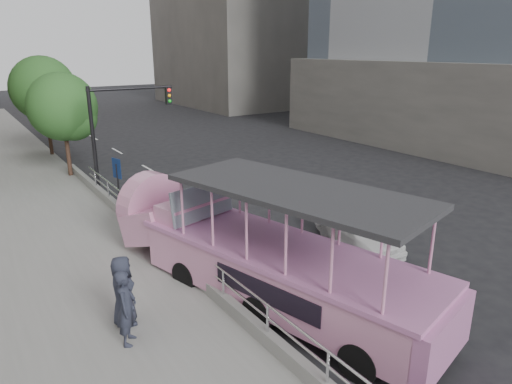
{
  "coord_description": "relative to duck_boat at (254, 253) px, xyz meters",
  "views": [
    {
      "loc": [
        -8.35,
        -9.3,
        6.84
      ],
      "look_at": [
        0.17,
        3.36,
        2.02
      ],
      "focal_mm": 32.0,
      "sensor_mm": 36.0,
      "label": 1
    }
  ],
  "objects": [
    {
      "name": "pedestrian_far",
      "position": [
        -3.71,
        0.17,
        -0.11
      ],
      "size": [
        0.63,
        0.92,
        1.81
      ],
      "primitive_type": "imported",
      "rotation": [
        0.0,
        0.0,
        1.51
      ],
      "color": "#242836",
      "rests_on": "sidewalk"
    },
    {
      "name": "guardrail",
      "position": [
        -1.27,
        1.52,
        -0.17
      ],
      "size": [
        0.07,
        22.0,
        0.71
      ],
      "color": "silver",
      "rests_on": "kerb_wall"
    },
    {
      "name": "duck_boat",
      "position": [
        0.0,
        0.0,
        0.0
      ],
      "size": [
        5.04,
        10.94,
        3.54
      ],
      "color": "black",
      "rests_on": "ground"
    },
    {
      "name": "parking_sign",
      "position": [
        -1.15,
        8.4,
        0.32
      ],
      "size": [
        0.18,
        0.56,
        2.57
      ],
      "color": "black",
      "rests_on": "ground"
    },
    {
      "name": "street_tree_near",
      "position": [
        -1.45,
        15.44,
        2.51
      ],
      "size": [
        3.52,
        3.52,
        5.72
      ],
      "color": "#321F17",
      "rests_on": "ground"
    },
    {
      "name": "pedestrian_near",
      "position": [
        -3.88,
        -0.6,
        -0.1
      ],
      "size": [
        0.72,
        0.8,
        1.82
      ],
      "primitive_type": "imported",
      "rotation": [
        0.0,
        0.0,
        1.03
      ],
      "color": "#242836",
      "rests_on": "sidewalk"
    },
    {
      "name": "kerb_wall",
      "position": [
        -1.27,
        1.52,
        -0.83
      ],
      "size": [
        0.24,
        30.0,
        0.36
      ],
      "primitive_type": "cube",
      "color": "gray",
      "rests_on": "sidewalk"
    },
    {
      "name": "street_tree_far",
      "position": [
        -1.25,
        21.44,
        2.99
      ],
      "size": [
        3.97,
        3.97,
        6.45
      ],
      "color": "#321F17",
      "rests_on": "ground"
    },
    {
      "name": "ground",
      "position": [
        1.85,
        -0.48,
        -1.31
      ],
      "size": [
        160.0,
        160.0,
        0.0
      ],
      "primitive_type": "plane",
      "color": "black"
    },
    {
      "name": "car",
      "position": [
        4.93,
        0.7,
        -0.64
      ],
      "size": [
        2.34,
        4.19,
        1.35
      ],
      "primitive_type": "imported",
      "rotation": [
        0.0,
        0.0,
        -0.2
      ],
      "color": "white",
      "rests_on": "ground"
    },
    {
      "name": "traffic_signal",
      "position": [
        0.14,
        12.02,
        2.19
      ],
      "size": [
        4.2,
        0.32,
        5.2
      ],
      "color": "black",
      "rests_on": "ground"
    },
    {
      "name": "sidewalk",
      "position": [
        -3.9,
        9.52,
        -1.16
      ],
      "size": [
        5.5,
        80.0,
        0.3
      ],
      "primitive_type": "cube",
      "color": "gray",
      "rests_on": "ground"
    }
  ]
}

